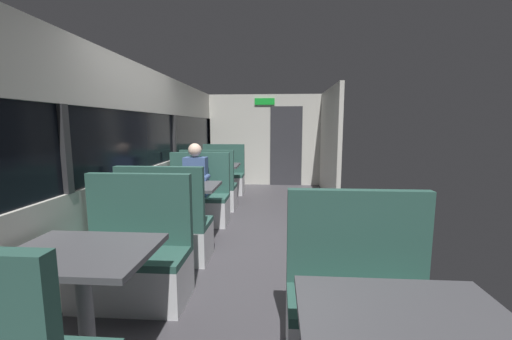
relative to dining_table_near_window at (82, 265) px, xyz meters
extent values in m
cube|color=#423F44|center=(0.89, 2.09, -0.65)|extent=(3.30, 9.20, 0.02)
cube|color=beige|center=(-0.56, 2.09, -0.16)|extent=(0.08, 8.40, 0.95)
cube|color=beige|center=(-0.56, 2.09, 1.36)|extent=(0.08, 8.40, 0.60)
cube|color=black|center=(-0.57, 2.09, 0.69)|extent=(0.03, 8.40, 0.75)
cube|color=#2D2D30|center=(-0.54, 0.69, 0.69)|extent=(0.06, 0.08, 0.75)
cube|color=#2D2D30|center=(-0.54, 3.49, 0.69)|extent=(0.06, 0.08, 0.75)
cube|color=#2D2D30|center=(-0.54, 6.29, 0.69)|extent=(0.06, 0.08, 0.75)
cube|color=beige|center=(0.89, 6.29, 0.51)|extent=(2.90, 0.08, 2.30)
cube|color=#333338|center=(1.44, 6.24, 0.36)|extent=(0.80, 0.04, 2.00)
cube|color=green|center=(0.89, 6.23, 1.48)|extent=(0.50, 0.03, 0.16)
cube|color=beige|center=(2.34, 5.09, 0.51)|extent=(0.08, 2.40, 2.30)
cylinder|color=#9E9EA3|center=(0.00, 0.00, -0.29)|extent=(0.10, 0.10, 0.70)
cube|color=#4C4C51|center=(0.00, 0.00, 0.08)|extent=(0.90, 0.70, 0.04)
cube|color=silver|center=(0.00, 0.66, -0.44)|extent=(0.95, 0.50, 0.39)
cube|color=#2D564C|center=(0.00, 0.66, -0.22)|extent=(0.95, 0.50, 0.06)
cube|color=#2D564C|center=(0.00, 0.87, 0.14)|extent=(0.95, 0.08, 0.65)
cylinder|color=#9E9EA3|center=(0.00, 2.23, -0.29)|extent=(0.10, 0.10, 0.70)
cube|color=#4C4C51|center=(0.00, 2.23, 0.08)|extent=(0.90, 0.70, 0.04)
cube|color=silver|center=(0.00, 1.57, -0.44)|extent=(0.95, 0.50, 0.39)
cube|color=#2D564C|center=(0.00, 1.57, -0.22)|extent=(0.95, 0.50, 0.06)
cube|color=#2D564C|center=(0.00, 1.36, 0.14)|extent=(0.95, 0.08, 0.65)
cube|color=silver|center=(0.00, 2.89, -0.44)|extent=(0.95, 0.50, 0.39)
cube|color=#2D564C|center=(0.00, 2.89, -0.22)|extent=(0.95, 0.50, 0.06)
cube|color=#2D564C|center=(0.00, 3.10, 0.14)|extent=(0.95, 0.08, 0.65)
cylinder|color=#9E9EA3|center=(0.00, 4.45, -0.29)|extent=(0.10, 0.10, 0.70)
cube|color=#4C4C51|center=(0.00, 4.45, 0.08)|extent=(0.90, 0.70, 0.04)
cube|color=silver|center=(0.00, 3.79, -0.44)|extent=(0.95, 0.50, 0.39)
cube|color=#2D564C|center=(0.00, 3.79, -0.22)|extent=(0.95, 0.50, 0.06)
cube|color=#2D564C|center=(0.00, 3.58, 0.14)|extent=(0.95, 0.08, 0.65)
cube|color=silver|center=(0.00, 5.11, -0.44)|extent=(0.95, 0.50, 0.39)
cube|color=#2D564C|center=(0.00, 5.11, -0.22)|extent=(0.95, 0.50, 0.06)
cube|color=#2D564C|center=(0.00, 5.32, 0.14)|extent=(0.95, 0.08, 0.65)
cube|color=#4C4C51|center=(1.79, -0.60, 0.08)|extent=(0.90, 0.70, 0.04)
cube|color=silver|center=(1.79, 0.06, -0.44)|extent=(0.95, 0.50, 0.39)
cube|color=#2D564C|center=(1.79, 0.06, -0.22)|extent=(0.95, 0.50, 0.06)
cube|color=#2D564C|center=(1.79, 0.27, 0.14)|extent=(0.95, 0.08, 0.65)
cube|color=#26262D|center=(0.00, 2.89, -0.41)|extent=(0.30, 0.36, 0.45)
cube|color=#3F598C|center=(0.00, 2.84, 0.11)|extent=(0.34, 0.22, 0.60)
sphere|color=beige|center=(0.00, 2.82, 0.52)|extent=(0.20, 0.20, 0.20)
cylinder|color=#3F598C|center=(-0.20, 2.66, 0.13)|extent=(0.07, 0.28, 0.07)
cylinder|color=#3F598C|center=(0.20, 2.66, 0.13)|extent=(0.07, 0.28, 0.07)
cylinder|color=#B23333|center=(0.03, 2.08, 0.15)|extent=(0.07, 0.07, 0.09)
cylinder|color=#B23333|center=(0.04, 4.46, 0.15)|extent=(0.07, 0.07, 0.09)
camera|label=1|loc=(1.25, -1.83, 0.88)|focal=22.19mm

